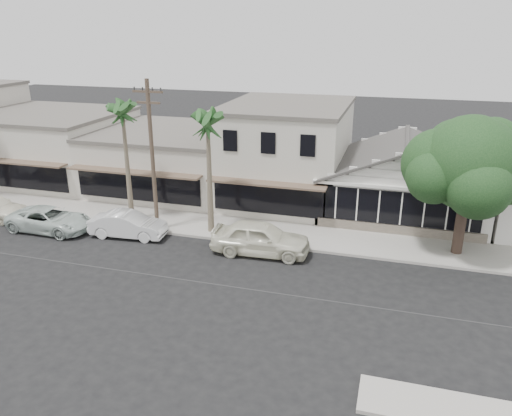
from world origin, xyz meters
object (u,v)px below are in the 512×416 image
(car_0, at_px, (260,238))
(shade_tree, at_px, (468,165))
(utility_pole, at_px, (152,154))
(car_1, at_px, (128,225))
(car_2, at_px, (50,220))

(car_0, relative_size, shade_tree, 0.71)
(utility_pole, height_order, shade_tree, utility_pole)
(car_0, distance_m, shade_tree, 11.39)
(car_0, xyz_separation_m, shade_tree, (10.19, 3.02, 4.08))
(car_0, distance_m, car_1, 8.07)
(car_1, relative_size, shade_tree, 0.59)
(car_1, relative_size, car_2, 0.87)
(utility_pole, relative_size, car_2, 1.75)
(utility_pole, xyz_separation_m, car_0, (6.81, -1.25, -3.88))
(car_0, xyz_separation_m, car_1, (-8.07, 0.06, -0.17))
(utility_pole, height_order, car_0, utility_pole)
(utility_pole, distance_m, car_2, 7.66)
(car_2, relative_size, shade_tree, 0.68)
(car_1, bearing_deg, car_2, 91.34)
(shade_tree, bearing_deg, car_1, -170.80)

